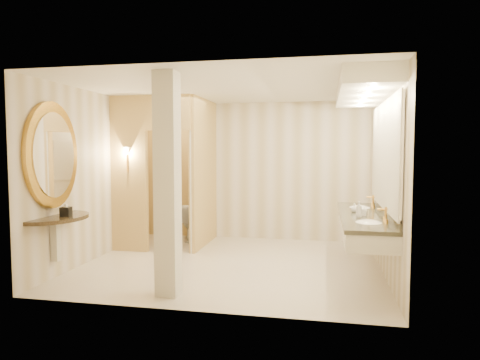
% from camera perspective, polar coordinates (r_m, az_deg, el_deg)
% --- Properties ---
extents(floor, '(4.50, 4.50, 0.00)m').
position_cam_1_polar(floor, '(6.78, -1.16, -11.10)').
color(floor, beige).
rests_on(floor, ground).
extents(ceiling, '(4.50, 4.50, 0.00)m').
position_cam_1_polar(ceiling, '(6.61, -1.19, 12.12)').
color(ceiling, white).
rests_on(ceiling, wall_back).
extents(wall_back, '(4.50, 0.02, 2.70)m').
position_cam_1_polar(wall_back, '(8.52, 1.72, 1.20)').
color(wall_back, beige).
rests_on(wall_back, floor).
extents(wall_front, '(4.50, 0.02, 2.70)m').
position_cam_1_polar(wall_front, '(4.63, -6.51, -1.18)').
color(wall_front, beige).
rests_on(wall_front, floor).
extents(wall_left, '(0.02, 4.00, 2.70)m').
position_cam_1_polar(wall_left, '(7.38, -18.50, 0.56)').
color(wall_left, beige).
rests_on(wall_left, floor).
extents(wall_right, '(0.02, 4.00, 2.70)m').
position_cam_1_polar(wall_right, '(6.46, 18.71, 0.09)').
color(wall_right, beige).
rests_on(wall_right, floor).
extents(toilet_closet, '(1.50, 1.55, 2.70)m').
position_cam_1_polar(toilet_closet, '(7.79, -7.65, 1.16)').
color(toilet_closet, '#DCBC73').
rests_on(toilet_closet, floor).
extents(wall_sconce, '(0.14, 0.14, 0.42)m').
position_cam_1_polar(wall_sconce, '(7.59, -14.82, 3.61)').
color(wall_sconce, gold).
rests_on(wall_sconce, toilet_closet).
extents(vanity, '(0.75, 2.79, 2.09)m').
position_cam_1_polar(vanity, '(6.18, 16.57, 2.57)').
color(vanity, beige).
rests_on(vanity, floor).
extents(console_shelf, '(1.11, 1.11, 2.00)m').
position_cam_1_polar(console_shelf, '(6.32, -23.75, -0.11)').
color(console_shelf, black).
rests_on(console_shelf, floor).
extents(pillar, '(0.26, 0.26, 2.70)m').
position_cam_1_polar(pillar, '(5.22, -9.64, -0.63)').
color(pillar, beige).
rests_on(pillar, floor).
extents(tissue_box, '(0.14, 0.14, 0.13)m').
position_cam_1_polar(tissue_box, '(6.23, -22.19, -3.93)').
color(tissue_box, black).
rests_on(tissue_box, console_shelf).
extents(toilet, '(0.58, 0.79, 0.72)m').
position_cam_1_polar(toilet, '(8.49, -6.59, -5.55)').
color(toilet, white).
rests_on(toilet, floor).
extents(soap_bottle_a, '(0.07, 0.07, 0.12)m').
position_cam_1_polar(soap_bottle_a, '(6.07, 16.23, -4.03)').
color(soap_bottle_a, beige).
rests_on(soap_bottle_a, vanity).
extents(soap_bottle_b, '(0.11, 0.11, 0.13)m').
position_cam_1_polar(soap_bottle_b, '(6.37, 15.02, -3.60)').
color(soap_bottle_b, silver).
rests_on(soap_bottle_b, vanity).
extents(soap_bottle_c, '(0.11, 0.11, 0.22)m').
position_cam_1_polar(soap_bottle_c, '(5.86, 15.58, -3.82)').
color(soap_bottle_c, '#C6B28C').
rests_on(soap_bottle_c, vanity).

